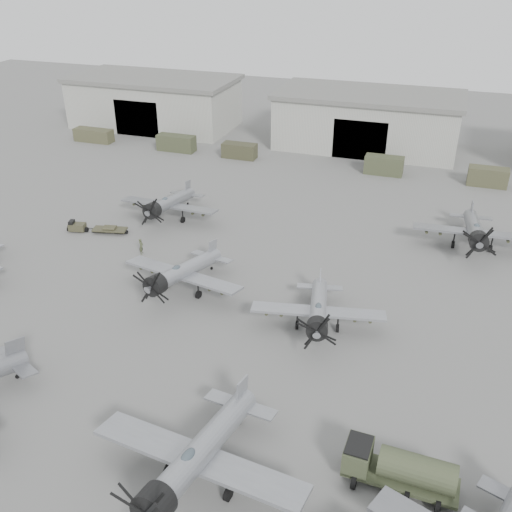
{
  "coord_description": "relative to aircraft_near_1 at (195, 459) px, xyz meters",
  "views": [
    {
      "loc": [
        12.19,
        -29.29,
        28.9
      ],
      "look_at": [
        -3.37,
        16.44,
        2.5
      ],
      "focal_mm": 40.0,
      "sensor_mm": 36.0,
      "label": 1
    }
  ],
  "objects": [
    {
      "name": "aircraft_far_1",
      "position": [
        15.49,
        37.67,
        -0.19
      ],
      "size": [
        12.75,
        11.48,
        5.09
      ],
      "rotation": [
        0.0,
        0.0,
        0.06
      ],
      "color": "gray",
      "rests_on": "ground"
    },
    {
      "name": "support_truck_4",
      "position": [
        3.3,
        58.15,
        -1.21
      ],
      "size": [
        5.42,
        2.2,
        2.6
      ],
      "primitive_type": "cube",
      "color": "#3E432C",
      "rests_on": "ground"
    },
    {
      "name": "ground_crew",
      "position": [
        -17.76,
        25.52,
        -1.64
      ],
      "size": [
        0.53,
        0.7,
        1.73
      ],
      "primitive_type": "imported",
      "rotation": [
        0.0,
        0.0,
        1.76
      ],
      "color": "#40462E",
      "rests_on": "ground"
    },
    {
      "name": "hangar_left",
      "position": [
        -39.22,
        70.11,
        1.87
      ],
      "size": [
        29.0,
        14.8,
        8.7
      ],
      "color": "#AEAFA4",
      "rests_on": "ground"
    },
    {
      "name": "hangar_center",
      "position": [
        -1.22,
        70.11,
        1.87
      ],
      "size": [
        29.0,
        14.8,
        8.7
      ],
      "color": "#AEAFA4",
      "rests_on": "ground"
    },
    {
      "name": "support_truck_0",
      "position": [
        -44.6,
        58.15,
        -1.44
      ],
      "size": [
        6.58,
        2.2,
        2.13
      ],
      "primitive_type": "cube",
      "color": "#46462E",
      "rests_on": "ground"
    },
    {
      "name": "ground",
      "position": [
        -1.22,
        8.15,
        -2.51
      ],
      "size": [
        220.0,
        220.0,
        0.0
      ],
      "primitive_type": "plane",
      "color": "slate",
      "rests_on": "ground"
    },
    {
      "name": "aircraft_mid_2",
      "position": [
        3.15,
        18.02,
        -0.43
      ],
      "size": [
        11.48,
        10.33,
        4.56
      ],
      "rotation": [
        0.0,
        0.0,
        0.2
      ],
      "color": "#A0A2A8",
      "rests_on": "ground"
    },
    {
      "name": "aircraft_mid_1",
      "position": [
        -10.33,
        19.72,
        -0.3
      ],
      "size": [
        12.23,
        11.01,
        4.86
      ],
      "rotation": [
        0.0,
        0.0,
        -0.18
      ],
      "color": "#9A9CA2",
      "rests_on": "ground"
    },
    {
      "name": "support_truck_1",
      "position": [
        -29.4,
        58.15,
        -1.25
      ],
      "size": [
        6.1,
        2.2,
        2.51
      ],
      "primitive_type": "cube",
      "color": "#3C412A",
      "rests_on": "ground"
    },
    {
      "name": "support_truck_5",
      "position": [
        17.27,
        58.15,
        -1.24
      ],
      "size": [
        5.21,
        2.2,
        2.53
      ],
      "primitive_type": "cube",
      "color": "#43432C",
      "rests_on": "ground"
    },
    {
      "name": "fuel_tanker",
      "position": [
        11.45,
        4.12,
        -0.99
      ],
      "size": [
        6.95,
        2.92,
        2.64
      ],
      "rotation": [
        0.0,
        0.0,
        -0.05
      ],
      "color": "#3D442D",
      "rests_on": "ground"
    },
    {
      "name": "aircraft_near_1",
      "position": [
        0.0,
        0.0,
        0.0
      ],
      "size": [
        13.86,
        12.47,
        5.51
      ],
      "rotation": [
        0.0,
        0.0,
        -0.11
      ],
      "color": "#96999F",
      "rests_on": "ground"
    },
    {
      "name": "support_truck_2",
      "position": [
        -18.69,
        58.15,
        -1.38
      ],
      "size": [
        5.24,
        2.2,
        2.26
      ],
      "primitive_type": "cube",
      "color": "#393925",
      "rests_on": "ground"
    },
    {
      "name": "aircraft_far_0",
      "position": [
        -18.75,
        33.95,
        -0.33
      ],
      "size": [
        11.93,
        10.74,
        4.79
      ],
      "rotation": [
        0.0,
        0.0,
        -0.02
      ],
      "color": "gray",
      "rests_on": "ground"
    },
    {
      "name": "tug_trailer",
      "position": [
        -25.95,
        28.28,
        -2.0
      ],
      "size": [
        6.76,
        2.66,
        1.34
      ],
      "rotation": [
        0.0,
        0.0,
        0.22
      ],
      "color": "#3B3A27",
      "rests_on": "ground"
    }
  ]
}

